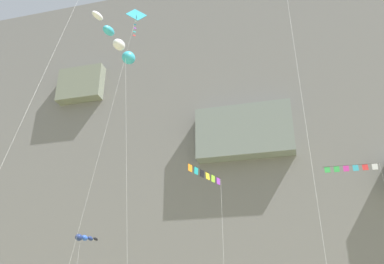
{
  "coord_description": "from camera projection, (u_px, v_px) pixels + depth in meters",
  "views": [
    {
      "loc": [
        6.5,
        -4.57,
        1.63
      ],
      "look_at": [
        -1.29,
        26.15,
        16.65
      ],
      "focal_mm": 38.4,
      "sensor_mm": 36.0,
      "label": 1
    }
  ],
  "objects": [
    {
      "name": "cliff_face",
      "position": [
        253.0,
        148.0,
        78.38
      ],
      "size": [
        180.0,
        27.3,
        64.76
      ],
      "color": "slate",
      "rests_on": "ground"
    },
    {
      "name": "kite_diamond_mid_right",
      "position": [
        135.0,
        21.0,
        41.6
      ],
      "size": [
        3.96,
        4.22,
        31.59
      ],
      "color": "#38B2D1",
      "rests_on": "ground"
    },
    {
      "name": "kite_windsock_upper_right",
      "position": [
        120.0,
        46.0,
        31.73
      ],
      "size": [
        3.11,
        5.71,
        22.14
      ],
      "color": "#38B2D1",
      "rests_on": "ground"
    },
    {
      "name": "kite_windsock_low_left",
      "position": [
        84.0,
        238.0,
        40.39
      ],
      "size": [
        1.53,
        5.21,
        9.93
      ],
      "color": "navy",
      "rests_on": "ground"
    },
    {
      "name": "kite_banner_high_left",
      "position": [
        353.0,
        172.0,
        38.58
      ],
      "size": [
        5.39,
        2.76,
        15.49
      ],
      "color": "black",
      "rests_on": "ground"
    },
    {
      "name": "kite_banner_near_cliff",
      "position": [
        206.0,
        180.0,
        28.44
      ],
      "size": [
        2.18,
        3.82,
        11.46
      ],
      "color": "black",
      "rests_on": "ground"
    }
  ]
}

